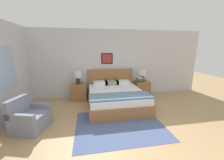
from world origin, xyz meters
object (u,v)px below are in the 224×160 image
at_px(bed, 116,97).
at_px(table_lamp_near_window, 78,76).
at_px(armchair, 30,118).
at_px(table_lamp_by_door, 143,74).
at_px(nightstand_by_door, 142,88).
at_px(nightstand_near_window, 79,92).

relative_size(bed, table_lamp_near_window, 4.51).
relative_size(armchair, table_lamp_by_door, 1.87).
distance_m(nightstand_by_door, table_lamp_near_window, 2.58).
relative_size(nightstand_by_door, table_lamp_by_door, 1.28).
bearing_deg(nightstand_by_door, armchair, -152.86).
relative_size(nightstand_near_window, nightstand_by_door, 1.00).
distance_m(bed, table_lamp_near_window, 1.59).
bearing_deg(nightstand_by_door, table_lamp_near_window, -179.56).
bearing_deg(table_lamp_by_door, armchair, -153.08).
height_order(bed, table_lamp_near_window, bed).
distance_m(nightstand_near_window, table_lamp_by_door, 2.57).
relative_size(nightstand_near_window, table_lamp_near_window, 1.28).
xyz_separation_m(nightstand_near_window, table_lamp_by_door, (2.49, -0.02, 0.61)).
distance_m(armchair, table_lamp_by_door, 4.01).
height_order(nightstand_near_window, nightstand_by_door, same).
xyz_separation_m(armchair, table_lamp_near_window, (1.03, 1.79, 0.64)).
xyz_separation_m(bed, table_lamp_near_window, (-1.25, 0.77, 0.62)).
distance_m(armchair, nightstand_by_door, 3.97).
xyz_separation_m(bed, nightstand_near_window, (-1.25, 0.79, 0.00)).
height_order(bed, nightstand_by_door, bed).
relative_size(bed, nightstand_near_window, 3.53).
xyz_separation_m(bed, armchair, (-2.28, -1.02, -0.02)).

